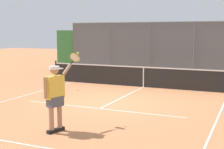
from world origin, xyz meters
TOP-DOWN VIEW (x-y plane):
  - ground_plane at (0.00, 0.00)m, footprint 60.00×60.00m
  - court_line_markings at (0.00, 1.25)m, footprint 7.62×8.56m
  - fence_backdrop at (0.00, -9.73)m, footprint 16.84×1.37m
  - tennis_net at (0.00, -3.75)m, footprint 9.80×0.09m
  - tennis_player at (-0.07, 3.68)m, footprint 0.40×1.44m
  - tennis_ball_mid_court at (2.40, -1.72)m, footprint 0.07×0.07m

SIDE VIEW (x-z plane):
  - ground_plane at x=0.00m, z-range 0.00..0.00m
  - court_line_markings at x=0.00m, z-range 0.00..0.01m
  - tennis_ball_mid_court at x=2.40m, z-range 0.00..0.07m
  - tennis_net at x=0.00m, z-range -0.04..1.03m
  - tennis_player at x=-0.07m, z-range 0.01..2.04m
  - fence_backdrop at x=0.00m, z-range -0.26..2.92m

